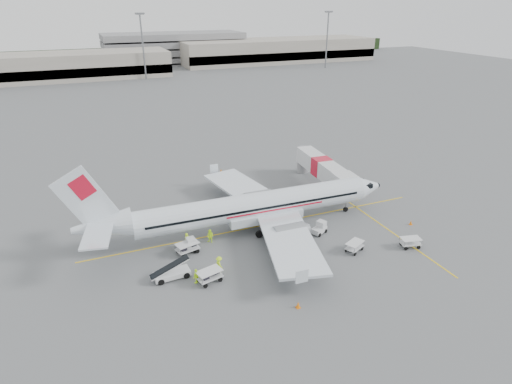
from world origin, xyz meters
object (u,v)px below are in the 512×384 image
tug_fore (319,228)px  tug_mid (306,261)px  tug_aft (187,245)px  belt_loader (171,267)px  jet_bridge (321,173)px  aircraft (255,189)px

tug_fore → tug_mid: size_ratio=0.87×
tug_aft → tug_fore: bearing=-11.6°
belt_loader → tug_mid: (13.42, -3.78, -0.44)m
tug_fore → tug_aft: tug_aft is taller
tug_mid → jet_bridge: bearing=61.1°
jet_bridge → aircraft: bearing=-145.9°
belt_loader → tug_aft: 5.13m
jet_bridge → tug_mid: size_ratio=7.65×
aircraft → tug_fore: (6.67, -4.13, -4.54)m
aircraft → tug_fore: size_ratio=19.81×
aircraft → belt_loader: (-11.82, -6.37, -3.98)m
tug_fore → tug_mid: 7.87m
tug_fore → tug_aft: 15.93m
belt_loader → tug_mid: belt_loader is taller
aircraft → tug_mid: bearing=-79.4°
aircraft → belt_loader: aircraft is taller
jet_bridge → tug_aft: bearing=-152.3°
tug_mid → tug_aft: tug_mid is taller
tug_mid → tug_fore: bearing=55.3°
aircraft → tug_aft: aircraft is taller
jet_bridge → belt_loader: 29.90m
aircraft → tug_fore: bearing=-30.1°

